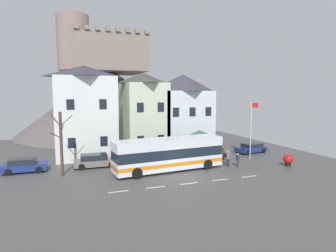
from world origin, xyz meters
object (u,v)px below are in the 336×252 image
Objects in this scene: transit_bus at (169,155)px; harbour_buoy at (288,159)px; bus_shelter at (199,135)px; bare_tree_00 at (61,143)px; townhouse_00 at (85,112)px; townhouse_01 at (143,113)px; townhouse_02 at (183,113)px; pedestrian_02 at (223,153)px; parked_car_03 at (24,165)px; flagpole at (252,126)px; pedestrian_01 at (238,159)px; parked_car_01 at (95,161)px; parked_car_00 at (251,148)px; pedestrian_00 at (228,158)px; public_bench at (190,151)px; hilltop_castle at (109,97)px; pedestrian_03 at (221,155)px; parked_car_02 at (210,151)px.

transit_bus is 12.64m from harbour_buoy.
bus_shelter is 0.61× the size of bare_tree_00.
townhouse_00 reaches higher than transit_bus.
townhouse_02 is at bearing -2.89° from townhouse_01.
townhouse_01 reaches higher than pedestrian_02.
bus_shelter is 18.48m from parked_car_03.
pedestrian_01 is at bearing -142.72° from flagpole.
parked_car_01 is 3.47× the size of harbour_buoy.
bare_tree_00 is at bearing -153.63° from townhouse_02.
parked_car_00 is 2.92× the size of pedestrian_01.
parked_car_00 is 8.44m from pedestrian_00.
bare_tree_00 reaches higher than pedestrian_02.
parked_car_01 is 20.10m from harbour_buoy.
pedestrian_00 reaches higher than public_bench.
townhouse_01 is 6.54× the size of pedestrian_02.
hilltop_castle is 8.49× the size of parked_car_03.
townhouse_01 reaches higher than bus_shelter.
pedestrian_03 is at bearing -8.53° from parked_car_03.
parked_car_02 is at bearing 25.83° from transit_bus.
pedestrian_03 reaches higher than public_bench.
parked_car_03 is (-11.85, -25.51, -6.40)m from hilltop_castle.
pedestrian_02 is (2.03, -7.09, -4.26)m from townhouse_02.
bus_shelter is (5.00, 3.51, 1.26)m from transit_bus.
pedestrian_02 is at bearing -5.14° from parked_car_03.
parked_car_01 is 2.64× the size of pedestrian_00.
bus_shelter is 0.55× the size of flagpole.
bare_tree_00 is (-17.31, -0.48, 2.27)m from pedestrian_02.
public_bench is (-0.49, -3.35, -4.61)m from townhouse_02.
hilltop_castle is 31.95m from pedestrian_00.
parked_car_00 is (8.02, 1.12, -2.27)m from bus_shelter.
townhouse_02 is 6.93m from parked_car_02.
pedestrian_01 is at bearing -9.63° from bare_tree_00.
townhouse_01 is 11.44m from pedestrian_03.
parked_car_03 reaches higher than public_bench.
flagpole is at bearing -18.06° from bus_shelter.
public_bench is (-2.52, 3.74, -0.35)m from pedestrian_02.
parked_car_03 is at bearing 177.57° from bus_shelter.
pedestrian_00 is at bearing -94.82° from parked_car_02.
townhouse_02 is at bearing -71.39° from hilltop_castle.
townhouse_01 is (7.19, -0.04, -0.34)m from townhouse_00.
bus_shelter is at bearing -50.80° from townhouse_01.
bus_shelter is 0.85× the size of parked_car_00.
pedestrian_01 reaches higher than public_bench.
pedestrian_00 is (-6.65, -5.18, 0.32)m from parked_car_00.
parked_car_03 is 0.60× the size of flagpole.
pedestrian_02 is at bearing -5.68° from parked_car_01.
parked_car_00 is 7.27m from harbour_buoy.
townhouse_02 is at bearing 124.79° from flagpole.
townhouse_01 is at bearing 121.95° from pedestrian_00.
pedestrian_00 is at bearing -17.87° from parked_car_01.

